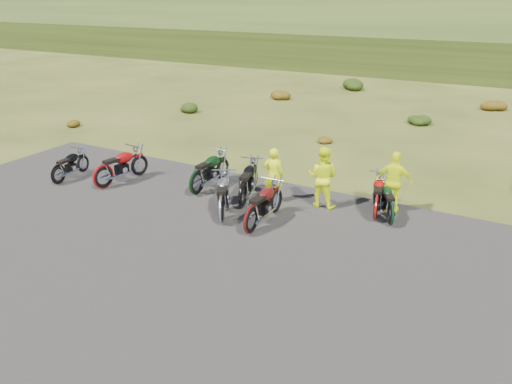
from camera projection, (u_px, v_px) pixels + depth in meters
The scene contains 22 objects.
ground at pixel (214, 226), 14.02m from camera, with size 300.00×300.00×0.00m, color #343F15.
gravel_pad at pixel (170, 256), 12.40m from camera, with size 20.00×12.00×0.04m, color black.
hill_slope at pixel (465, 51), 54.65m from camera, with size 300.00×46.00×3.00m, color #293E14, non-canonical shape.
hill_plateau at pixel (506, 23), 103.39m from camera, with size 300.00×90.00×9.17m, color #293E14.
shrub_0 at pixel (75, 122), 24.18m from camera, with size 0.77×0.77×0.45m, color #63360C.
shrub_1 at pixel (188, 106), 27.16m from camera, with size 1.03×1.03×0.61m, color black.
shrub_2 at pixel (279, 94), 30.14m from camera, with size 1.30×1.30×0.77m, color #63360C.
shrub_3 at pixel (354, 83), 33.12m from camera, with size 1.56×1.56×0.92m, color black.
shrub_4 at pixel (323, 138), 21.59m from camera, with size 0.77×0.77×0.45m, color #63360C.
shrub_5 at pixel (418, 118), 24.57m from camera, with size 1.03×1.03×0.61m, color black.
shrub_6 at pixel (493, 103), 27.55m from camera, with size 1.30×1.30×0.77m, color #63360C.
motorcycle_0 at pixel (60, 184), 17.02m from camera, with size 1.90×0.63×1.00m, color black, non-canonical shape.
motorcycle_1 at pixel (105, 189), 16.64m from camera, with size 2.30×0.77×1.20m, color #990B0C, non-canonical shape.
motorcycle_2 at pixel (198, 195), 16.15m from camera, with size 2.31×0.77×1.21m, color black, non-canonical shape.
motorcycle_3 at pixel (221, 223), 14.19m from camera, with size 2.24×0.75×1.17m, color #BBBCC1, non-canonical shape.
motorcycle_4 at pixel (251, 234), 13.57m from camera, with size 2.26×0.75×1.18m, color #520F0D, non-canonical shape.
motorcycle_5 at pixel (243, 208), 15.19m from camera, with size 2.30×0.77×1.20m, color black, non-canonical shape.
motorcycle_6 at pixel (375, 220), 14.36m from camera, with size 2.09×0.70×1.09m, color maroon, non-canonical shape.
motorcycle_7 at pixel (389, 225), 14.04m from camera, with size 1.90×0.63×0.99m, color black, non-canonical shape.
person_middle at pixel (273, 176), 15.30m from camera, with size 0.63×0.41×1.73m, color #D9EA0C.
person_right_a at pixel (322, 178), 14.91m from camera, with size 0.92×0.71×1.88m, color #D9EA0C.
person_right_b at pixel (394, 183), 14.56m from camera, with size 1.08×0.45×1.84m, color #D9EA0C.
Camera 1 is at (7.13, -10.51, 6.13)m, focal length 35.00 mm.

